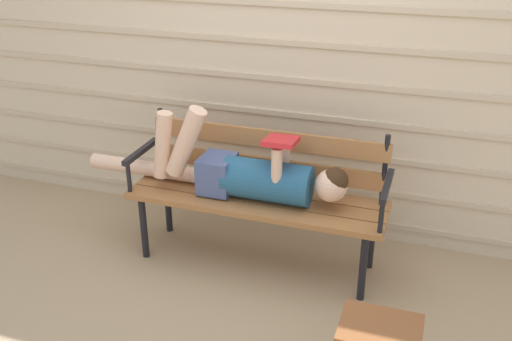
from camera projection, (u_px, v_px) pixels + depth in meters
ground_plane at (247, 276)px, 3.53m from camera, size 12.00×12.00×0.00m
house_siding at (284, 78)px, 3.71m from camera, size 5.06×0.08×2.12m
park_bench at (259, 187)px, 3.52m from camera, size 1.58×0.45×0.88m
reclining_person at (244, 173)px, 3.44m from camera, size 1.72×0.26×0.56m
footstool at (380, 337)px, 2.65m from camera, size 0.38×0.30×0.33m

